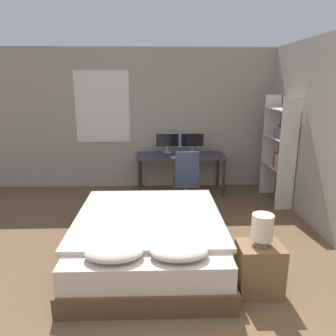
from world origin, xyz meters
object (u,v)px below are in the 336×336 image
Objects in this scene: bedside_lamp at (262,227)px; monitor_right at (192,141)px; nightstand at (259,268)px; keyboard at (182,157)px; office_chair at (186,186)px; monitor_left at (167,141)px; bookshelf at (281,146)px; computer_mouse at (197,157)px; desk at (181,159)px; bed at (149,239)px.

monitor_right reaches higher than bedside_lamp.
nightstand is 0.45m from bedside_lamp.
office_chair is at bearing -86.35° from keyboard.
bookshelf is (1.90, -0.90, 0.06)m from monitor_left.
bedside_lamp is 0.69× the size of monitor_left.
computer_mouse is at bearing -43.44° from monitor_left.
bedside_lamp is 0.19× the size of desk.
desk is 3.55× the size of monitor_left.
office_chair is (-0.53, 2.31, -0.32)m from bedside_lamp.
bedside_lamp is 0.86× the size of keyboard.
bookshelf is (1.61, 0.19, 0.63)m from office_chair.
bedside_lamp is at bearing -84.52° from monitor_right.
keyboard is (-0.25, -0.49, -0.21)m from monitor_right.
desk is (0.55, 2.50, 0.39)m from bed.
bedside_lamp is (0.00, 0.00, 0.45)m from nightstand.
bedside_lamp is at bearing -76.50° from monitor_left.
desk is 0.46m from monitor_left.
nightstand is 1.10× the size of monitor_left.
nightstand is at bearing -84.19° from computer_mouse.
bed is 2.85m from monitor_left.
computer_mouse is at bearing 68.26° from office_chair.
bookshelf reaches higher than monitor_right.
computer_mouse is (0.03, -0.49, -0.20)m from monitor_right.
keyboard is 0.20× the size of bookshelf.
desk is at bearing 100.27° from bedside_lamp.
computer_mouse reaches higher than nightstand.
computer_mouse is at bearing -86.47° from monitor_right.
monitor_right is (-0.33, 3.40, 0.69)m from nightstand.
bed is at bearing 149.64° from nightstand.
desk is at bearing 92.59° from office_chair.
bed is 4.49× the size of monitor_left.
bookshelf is (1.08, 2.50, 0.76)m from nightstand.
monitor_left reaches higher than keyboard.
computer_mouse is (0.82, 2.25, 0.48)m from bed.
bedside_lamp reaches higher than keyboard.
monitor_right is at bearing 95.48° from nightstand.
desk is at bearing 138.38° from computer_mouse.
keyboard reaches higher than nightstand.
monitor_right is at bearing 95.48° from bedside_lamp.
desk is 0.46m from monitor_right.
bedside_lamp is 2.74m from bookshelf.
monitor_right is 0.59m from keyboard.
nightstand is 2.96m from computer_mouse.
bookshelf is at bearing -21.59° from desk.
bed is 2.45m from computer_mouse.
monitor_left is at bearing 154.56° from bookshelf.
bookshelf reaches higher than bedside_lamp.
bedside_lamp is 0.69× the size of monitor_right.
computer_mouse is (-0.30, 2.91, 0.49)m from nightstand.
office_chair is (0.28, -1.09, -0.57)m from monitor_left.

